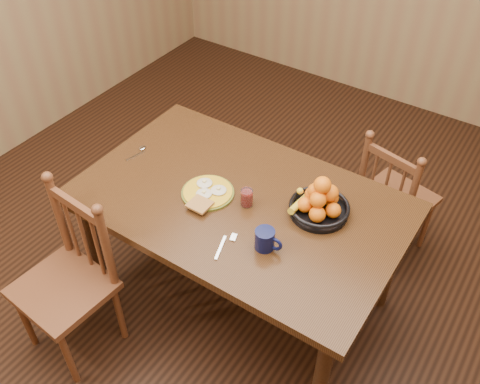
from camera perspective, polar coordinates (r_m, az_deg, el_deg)
The scene contains 10 objects.
room at distance 2.26m, azimuth 0.00°, elevation 10.42°, with size 4.52×5.02×2.72m.
dining_table at distance 2.68m, azimuth 0.00°, elevation -2.14°, with size 1.60×1.00×0.75m.
chair_far at distance 3.25m, azimuth 16.05°, elevation -0.69°, with size 0.46×0.45×0.86m.
chair_near at distance 2.78m, azimuth -17.82°, elevation -9.05°, with size 0.46×0.44×0.94m.
breakfast_plate at distance 2.65m, azimuth -3.50°, elevation -0.06°, with size 0.26×0.29×0.04m.
fork at distance 2.41m, azimuth -1.62°, elevation -5.57°, with size 0.06×0.18×0.00m.
spoon at distance 2.97m, azimuth -10.61°, elevation 4.39°, with size 0.05×0.16×0.01m.
coffee_mug at distance 2.37m, azimuth 2.75°, elevation -5.08°, with size 0.13×0.09×0.10m.
juice_glass at distance 2.57m, azimuth 0.73°, elevation -0.65°, with size 0.06×0.06×0.09m.
fruit_bowl at distance 2.54m, azimuth 8.49°, elevation -1.10°, with size 0.29×0.29×0.22m.
Camera 1 is at (1.07, -1.60, 2.53)m, focal length 40.00 mm.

